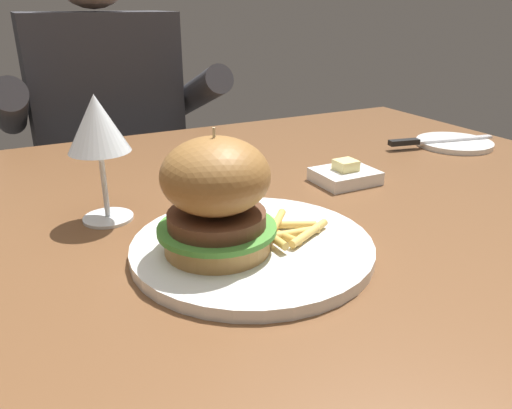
% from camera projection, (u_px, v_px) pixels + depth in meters
% --- Properties ---
extents(dining_table, '(1.23, 0.96, 0.74)m').
position_uv_depth(dining_table, '(264.00, 262.00, 0.72)').
color(dining_table, brown).
rests_on(dining_table, ground).
extents(main_plate, '(0.27, 0.27, 0.01)m').
position_uv_depth(main_plate, '(252.00, 247.00, 0.56)').
color(main_plate, white).
rests_on(main_plate, dining_table).
extents(burger_sandwich, '(0.13, 0.13, 0.13)m').
position_uv_depth(burger_sandwich, '(216.00, 196.00, 0.52)').
color(burger_sandwich, '#B78447').
rests_on(burger_sandwich, main_plate).
extents(fries_pile, '(0.09, 0.10, 0.02)m').
position_uv_depth(fries_pile, '(285.00, 229.00, 0.57)').
color(fries_pile, gold).
rests_on(fries_pile, main_plate).
extents(wine_glass, '(0.08, 0.08, 0.16)m').
position_uv_depth(wine_glass, '(97.00, 128.00, 0.60)').
color(wine_glass, silver).
rests_on(wine_glass, dining_table).
extents(bread_plate, '(0.14, 0.14, 0.01)m').
position_uv_depth(bread_plate, '(454.00, 143.00, 0.98)').
color(bread_plate, white).
rests_on(bread_plate, dining_table).
extents(table_knife, '(0.22, 0.06, 0.01)m').
position_uv_depth(table_knife, '(432.00, 141.00, 0.96)').
color(table_knife, silver).
rests_on(table_knife, bread_plate).
extents(butter_dish, '(0.09, 0.08, 0.04)m').
position_uv_depth(butter_dish, '(345.00, 175.00, 0.78)').
color(butter_dish, white).
rests_on(butter_dish, dining_table).
extents(diner_person, '(0.51, 0.36, 1.18)m').
position_uv_depth(diner_person, '(113.00, 176.00, 1.35)').
color(diner_person, '#282833').
rests_on(diner_person, ground).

